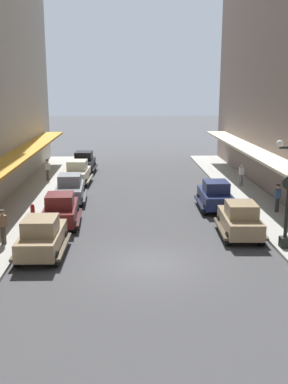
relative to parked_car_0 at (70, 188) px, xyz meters
The scene contains 13 objects.
ground_plane 11.90m from the parked_car_0, 66.64° to the right, with size 200.00×200.00×0.00m, color #424244.
parked_car_0 is the anchor object (origin of this frame).
parked_car_1 5.14m from the parked_car_0, 88.83° to the right, with size 2.29×4.31×1.84m.
parked_car_2 9.66m from the parked_car_0, 90.67° to the right, with size 2.20×4.28×1.84m.
parked_car_3 10.61m from the parked_car_0, 90.08° to the left, with size 2.31×4.32×1.84m.
parked_car_4 5.75m from the parked_car_0, 90.99° to the left, with size 2.31×4.32×1.84m.
parked_car_5 12.04m from the parked_car_0, 37.96° to the right, with size 2.31×4.32×1.84m.
parked_car_6 9.50m from the parked_car_0, 13.01° to the right, with size 2.21×4.28×1.84m.
fire_hydrant 4.41m from the parked_car_0, 112.01° to the right, with size 0.24×0.24×0.82m.
pedestrian_1 8.68m from the parked_car_0, 104.54° to the right, with size 0.36×0.28×1.67m.
pedestrian_2 13.06m from the parked_car_0, 17.59° to the left, with size 0.36×0.24×1.64m.
pedestrian_4 13.20m from the parked_car_0, 15.09° to the right, with size 0.36×0.28×1.67m.
pedestrian_5 7.03m from the parked_car_0, 110.94° to the left, with size 0.36×0.28×1.67m.
Camera 1 is at (-1.03, -18.29, 7.52)m, focal length 42.21 mm.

